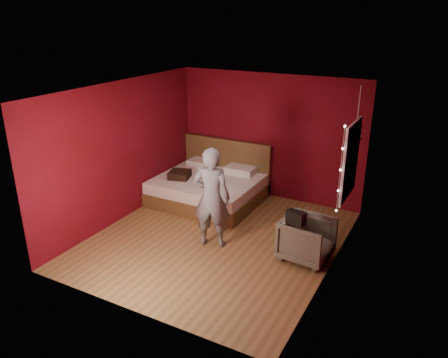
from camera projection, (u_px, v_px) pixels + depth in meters
floor at (217, 239)px, 7.66m from camera, size 4.50×4.50×0.00m
room_walls at (216, 147)px, 7.06m from camera, size 4.04×4.54×2.62m
window at (350, 160)px, 6.99m from camera, size 0.05×0.97×1.27m
fairy_lights at (340, 170)px, 6.57m from camera, size 0.04×0.04×1.45m
bed at (210, 187)px, 9.14m from camera, size 2.07×1.76×1.14m
person at (211, 198)px, 7.18m from camera, size 0.72×0.57×1.73m
armchair at (307, 239)px, 6.94m from camera, size 0.83×0.81×0.70m
handbag at (296, 218)px, 6.63m from camera, size 0.32×0.21×0.21m
throw_pillow at (180, 175)px, 8.98m from camera, size 0.51×0.51×0.14m
hanging_plant at (355, 136)px, 7.46m from camera, size 0.40×0.35×1.06m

